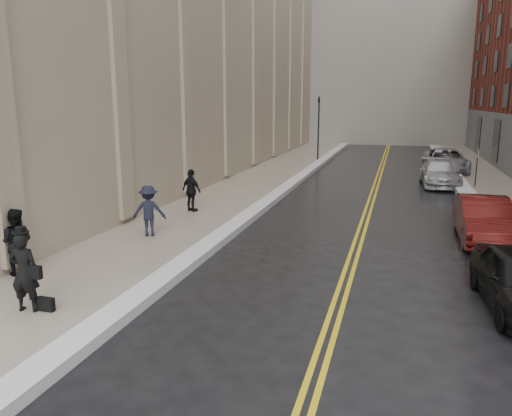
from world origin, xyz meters
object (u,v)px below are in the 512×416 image
Objects in this scene: pedestrian_main at (25,272)px; pedestrian_c at (192,190)px; car_maroon at (484,220)px; pedestrian_a at (16,242)px; pedestrian_b at (149,211)px; car_silver_near at (439,173)px; car_silver_far at (445,161)px.

pedestrian_c is (-0.58, 10.78, -0.01)m from pedestrian_main.
pedestrian_main is (-10.92, -9.72, 0.30)m from car_maroon.
car_maroon is 2.53× the size of pedestrian_a.
pedestrian_a is 1.03× the size of pedestrian_b.
car_silver_near is 2.73× the size of pedestrian_c.
pedestrian_main is at bearing 117.10° from pedestrian_c.
car_silver_far is at bearing 79.52° from car_silver_near.
pedestrian_c is at bearing -121.31° from pedestrian_a.
pedestrian_a is 1.01× the size of pedestrian_c.
car_silver_far is 3.21× the size of pedestrian_a.
pedestrian_a is (-1.97, 1.99, 0.00)m from pedestrian_main.
car_silver_far is at bearing -122.00° from pedestrian_main.
car_maroon is 11.55m from pedestrian_c.
pedestrian_a is 8.90m from pedestrian_c.
pedestrian_c is (-11.50, 1.06, 0.30)m from car_maroon.
car_silver_far is 23.99m from pedestrian_b.
pedestrian_a is at bearing -118.26° from car_silver_far.
pedestrian_main is 6.66m from pedestrian_b.
pedestrian_b is at bearing -96.60° from pedestrian_main.
pedestrian_b reaches higher than car_silver_far.
car_maroon is 18.00m from car_silver_far.
car_silver_far is at bearing -140.27° from pedestrian_b.
car_silver_far is 3.29× the size of pedestrian_b.
car_silver_near is at bearing -110.27° from pedestrian_c.
car_silver_far is (0.11, 18.00, 0.05)m from car_maroon.
pedestrian_a reaches higher than pedestrian_b.
car_silver_near is 2.71× the size of pedestrian_main.
car_silver_near is 15.53m from pedestrian_c.
car_maroon is at bearing -89.88° from car_silver_near.
pedestrian_c is at bearing -97.23° from pedestrian_main.
pedestrian_a reaches higher than car_silver_near.
pedestrian_a is at bearing 105.02° from pedestrian_c.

